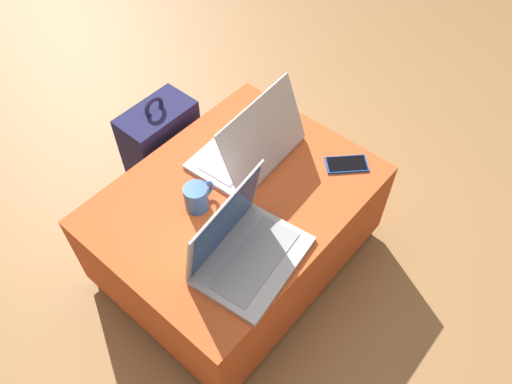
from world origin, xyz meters
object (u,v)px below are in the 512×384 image
Objects in this scene: cell_phone at (347,164)px; backpack at (162,151)px; coffee_mug at (197,197)px; laptop_far at (251,146)px; laptop_near at (244,247)px.

cell_phone is 0.32× the size of backpack.
cell_phone is 0.52m from coffee_mug.
laptop_far is at bearing 2.47° from coffee_mug.
cell_phone is (0.49, -0.02, -0.05)m from laptop_near.
backpack reaches higher than cell_phone.
laptop_far reaches higher than cell_phone.
laptop_far is 0.48m from backpack.
laptop_near is 0.50m from cell_phone.
laptop_far is at bearing 101.25° from backpack.
cell_phone is at bearing 111.20° from backpack.
backpack is at bearing -114.28° from cell_phone.
backpack is (0.23, 0.65, -0.24)m from laptop_near.
coffee_mug is (-0.45, 0.26, 0.04)m from cell_phone.
laptop_far is (0.31, 0.24, 0.00)m from laptop_near.
backpack is at bearing 63.14° from laptop_near.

